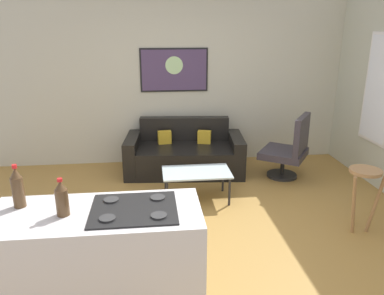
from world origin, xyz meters
TOP-DOWN VIEW (x-y plane):
  - ground at (0.00, 0.00)m, footprint 6.40×6.40m
  - back_wall at (0.00, 2.42)m, footprint 6.40×0.05m
  - couch at (0.00, 1.89)m, footprint 1.83×1.02m
  - coffee_table at (0.06, 0.87)m, footprint 0.86×0.51m
  - armchair at (1.50, 1.45)m, footprint 0.86×0.86m
  - bar_stool at (1.73, -0.10)m, footprint 0.38×0.38m
  - kitchen_counter at (-0.90, -1.14)m, footprint 1.48×0.64m
  - soda_bottle at (-1.45, -1.00)m, footprint 0.08×0.08m
  - soda_bottle_2 at (-1.11, -1.17)m, footprint 0.09×0.09m
  - wall_painting at (-0.11, 2.38)m, footprint 1.06×0.03m

SIDE VIEW (x-z plane):
  - ground at x=0.00m, z-range -0.04..0.00m
  - couch at x=0.00m, z-range -0.12..0.66m
  - coffee_table at x=0.06m, z-range 0.16..0.55m
  - armchair at x=1.50m, z-range -0.03..0.92m
  - kitchen_counter at x=-0.90m, z-range -0.01..0.94m
  - bar_stool at x=1.73m, z-range 0.20..0.91m
  - soda_bottle_2 at x=-1.11m, z-range 0.91..1.18m
  - soda_bottle at x=-1.45m, z-range 0.91..1.23m
  - back_wall at x=0.00m, z-range 0.00..2.80m
  - wall_painting at x=-0.11m, z-range 1.16..1.83m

